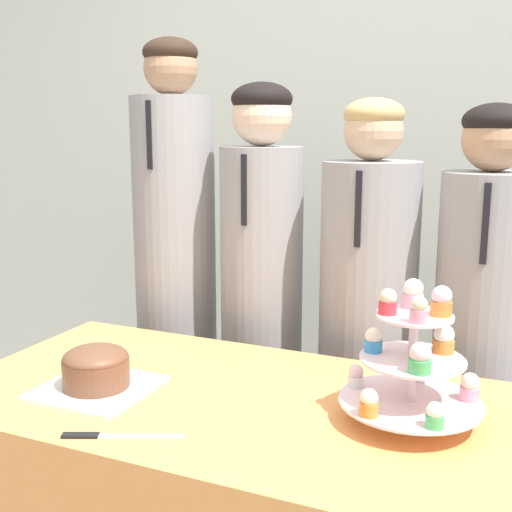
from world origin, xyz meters
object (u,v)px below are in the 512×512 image
object	(u,v)px
cupcake_stand	(414,360)
student_1	(261,316)
student_0	(176,287)
student_2	(366,343)
round_cake	(96,370)
student_3	(479,357)
cake_knife	(102,436)

from	to	relation	value
cupcake_stand	student_1	bearing A→B (deg)	135.83
student_0	student_2	size ratio (longest dim) A/B	1.14
student_1	student_0	bearing A→B (deg)	180.00
round_cake	student_0	distance (m)	0.76
student_1	student_3	distance (m)	0.71
round_cake	student_3	xyz separation A→B (m)	(0.84, 0.74, -0.09)
student_0	student_3	size ratio (longest dim) A/B	1.16
round_cake	cupcake_stand	bearing A→B (deg)	10.37
student_2	student_0	bearing A→B (deg)	180.00
cupcake_stand	student_2	distance (m)	0.67
student_3	cupcake_stand	bearing A→B (deg)	-99.15
student_0	round_cake	bearing A→B (deg)	-74.37
student_0	student_1	xyz separation A→B (m)	(0.34, -0.00, -0.07)
cupcake_stand	student_1	distance (m)	0.87
student_1	student_2	xyz separation A→B (m)	(0.37, 0.00, -0.05)
cupcake_stand	student_2	bearing A→B (deg)	112.62
cupcake_stand	student_3	size ratio (longest dim) A/B	0.22
round_cake	cupcake_stand	size ratio (longest dim) A/B	0.84
round_cake	cupcake_stand	distance (m)	0.76
round_cake	student_3	size ratio (longest dim) A/B	0.18
round_cake	student_2	distance (m)	0.89
cake_knife	student_0	size ratio (longest dim) A/B	0.15
student_0	student_3	bearing A→B (deg)	-0.00
cake_knife	student_0	world-z (taller)	student_0
student_2	round_cake	bearing A→B (deg)	-124.04
round_cake	student_0	xyz separation A→B (m)	(-0.21, 0.74, 0.02)
student_2	student_3	world-z (taller)	student_2
round_cake	student_1	xyz separation A→B (m)	(0.13, 0.74, -0.05)
cupcake_stand	student_0	size ratio (longest dim) A/B	0.19
student_2	student_1	bearing A→B (deg)	-180.00
cupcake_stand	student_0	world-z (taller)	student_0
cake_knife	round_cake	bearing A→B (deg)	106.17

